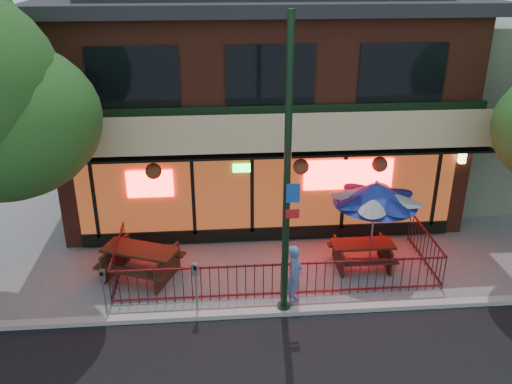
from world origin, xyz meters
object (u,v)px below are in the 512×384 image
(picnic_table_right, at_px, (362,251))
(parking_meter_near, at_px, (196,281))
(parking_meter_far, at_px, (104,287))
(picnic_table_left, at_px, (141,258))
(pedestrian, at_px, (295,274))
(patio_umbrella, at_px, (376,194))
(street_light, at_px, (287,193))

(picnic_table_right, xyz_separation_m, parking_meter_near, (-4.49, -1.96, 0.53))
(parking_meter_far, bearing_deg, picnic_table_left, 72.22)
(pedestrian, relative_size, parking_meter_far, 1.14)
(picnic_table_left, xyz_separation_m, patio_umbrella, (6.25, 0.07, 1.62))
(street_light, bearing_deg, picnic_table_left, 152.52)
(street_light, xyz_separation_m, picnic_table_right, (2.41, 1.90, -2.67))
(parking_meter_near, bearing_deg, pedestrian, 10.33)
(street_light, relative_size, parking_meter_far, 5.06)
(pedestrian, bearing_deg, picnic_table_right, -31.20)
(patio_umbrella, distance_m, parking_meter_near, 5.27)
(picnic_table_left, height_order, parking_meter_near, parking_meter_near)
(street_light, xyz_separation_m, pedestrian, (0.30, 0.38, -2.36))
(picnic_table_left, xyz_separation_m, parking_meter_near, (1.52, -1.93, 0.45))
(picnic_table_left, height_order, parking_meter_far, parking_meter_far)
(street_light, relative_size, pedestrian, 4.44)
(picnic_table_right, bearing_deg, parking_meter_near, -156.46)
(street_light, height_order, picnic_table_right, street_light)
(street_light, distance_m, parking_meter_near, 2.99)
(street_light, xyz_separation_m, parking_meter_far, (-4.20, 0.00, -2.21))
(picnic_table_right, height_order, pedestrian, pedestrian)
(street_light, xyz_separation_m, patio_umbrella, (2.65, 1.94, -0.98))
(parking_meter_far, bearing_deg, street_light, -0.04)
(picnic_table_left, distance_m, picnic_table_right, 6.01)
(picnic_table_left, xyz_separation_m, pedestrian, (3.90, -1.50, 0.24))
(picnic_table_left, bearing_deg, picnic_table_right, 0.23)
(picnic_table_left, distance_m, parking_meter_far, 2.00)
(parking_meter_near, bearing_deg, patio_umbrella, 22.93)
(patio_umbrella, bearing_deg, street_light, -143.74)
(picnic_table_right, xyz_separation_m, patio_umbrella, (0.24, 0.05, 1.69))
(picnic_table_right, distance_m, patio_umbrella, 1.71)
(street_light, height_order, patio_umbrella, street_light)
(picnic_table_right, height_order, patio_umbrella, patio_umbrella)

